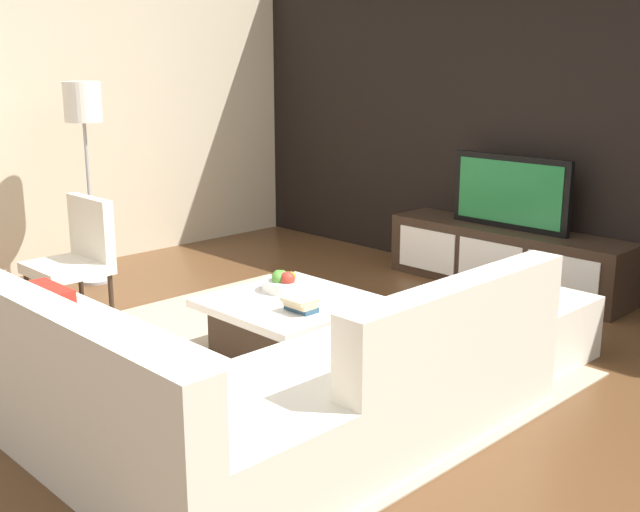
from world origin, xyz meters
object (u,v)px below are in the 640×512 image
television (510,192)px  ottoman (524,327)px  book_stack (300,304)px  floor_lamp (84,116)px  accent_chair_near (78,251)px  decorative_ball (527,275)px  sectional_couch (233,385)px  media_console (506,258)px  fruit_bowl (283,282)px  coffee_table (291,326)px

television → ottoman: (0.93, -1.25, -0.60)m
book_stack → television: bearing=92.8°
floor_lamp → ottoman: 3.82m
accent_chair_near → book_stack: (1.89, 0.43, -0.07)m
television → decorative_ball: television is taller
sectional_couch → accent_chair_near: (-2.29, 0.40, 0.20)m
media_console → floor_lamp: floor_lamp is taller
media_console → television: television is taller
fruit_bowl → decorative_ball: bearing=38.3°
television → book_stack: size_ratio=5.34×
television → accent_chair_near: (-1.77, -2.85, -0.31)m
accent_chair_near → sectional_couch: bearing=-10.1°
coffee_table → fruit_bowl: size_ratio=3.33×
media_console → floor_lamp: bearing=-137.5°
television → decorative_ball: (0.93, -1.25, -0.26)m
accent_chair_near → decorative_ball: size_ratio=3.21×
book_stack → accent_chair_near: bearing=-167.3°
media_console → fruit_bowl: bearing=-97.1°
floor_lamp → book_stack: size_ratio=8.47×
decorative_ball → book_stack: bearing=-124.7°
television → ottoman: bearing=-53.5°
ottoman → fruit_bowl: 1.55m
television → book_stack: (0.12, -2.42, -0.37)m
coffee_table → accent_chair_near: (-1.67, -0.55, 0.29)m
fruit_bowl → sectional_couch: bearing=-52.7°
accent_chair_near → book_stack: 1.94m
television → floor_lamp: bearing=-137.5°
ottoman → decorative_ball: (0.00, 0.00, 0.34)m
sectional_couch → accent_chair_near: 2.34m
fruit_bowl → media_console: bearing=82.9°
media_console → sectional_couch: 3.29m
floor_lamp → accent_chair_near: bearing=-34.4°
coffee_table → ottoman: 1.47m
ottoman → fruit_bowl: size_ratio=2.50×
sectional_couch → coffee_table: bearing=123.2°
television → ottoman: size_ratio=1.50×
fruit_bowl → accent_chair_near: bearing=-156.7°
accent_chair_near → fruit_bowl: bearing=23.1°
floor_lamp → fruit_bowl: bearing=3.1°
floor_lamp → book_stack: floor_lamp is taller
coffee_table → accent_chair_near: bearing=-161.8°
fruit_bowl → floor_lamp: bearing=-176.9°
accent_chair_near → television: bearing=57.9°
ottoman → sectional_couch: bearing=-101.5°
accent_chair_near → ottoman: 3.15m
accent_chair_near → ottoman: bearing=30.4°
media_console → decorative_ball: bearing=-53.5°
television → sectional_couch: bearing=-80.9°
book_stack → ottoman: bearing=55.3°
television → floor_lamp: size_ratio=0.63×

